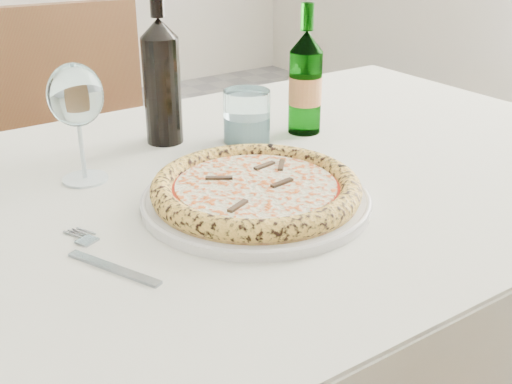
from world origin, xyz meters
TOP-DOWN VIEW (x-y plane):
  - dining_table at (0.03, -0.18)m, footprint 1.55×0.92m
  - chair_far at (0.08, 0.58)m, footprint 0.44×0.44m
  - plate at (0.03, -0.28)m, footprint 0.34×0.34m
  - pizza at (0.03, -0.28)m, footprint 0.31×0.31m
  - fork at (-0.22, -0.31)m, footprint 0.07×0.20m
  - wine_glass at (-0.14, -0.05)m, footprint 0.09×0.09m
  - tumbler at (0.18, -0.05)m, footprint 0.09×0.09m
  - beer_bottle at (0.30, -0.07)m, footprint 0.06×0.06m
  - wine_bottle at (0.05, 0.04)m, footprint 0.07×0.07m

SIDE VIEW (x-z plane):
  - chair_far at x=0.08m, z-range 0.07..1.00m
  - dining_table at x=0.03m, z-range 0.30..1.05m
  - fork at x=-0.22m, z-range 0.76..0.76m
  - plate at x=0.03m, z-range 0.76..0.77m
  - pizza at x=0.03m, z-range 0.77..0.80m
  - tumbler at x=0.18m, z-range 0.75..0.85m
  - beer_bottle at x=0.30m, z-range 0.73..0.97m
  - wine_bottle at x=0.05m, z-range 0.74..1.01m
  - wine_glass at x=-0.14m, z-range 0.80..0.99m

